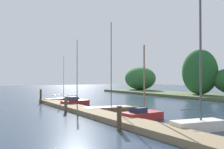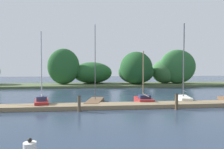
{
  "view_description": "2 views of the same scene",
  "coord_description": "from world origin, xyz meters",
  "px_view_note": "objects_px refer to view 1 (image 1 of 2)",
  "views": [
    {
      "loc": [
        14.95,
        4.82,
        2.83
      ],
      "look_at": [
        0.38,
        14.04,
        3.1
      ],
      "focal_mm": 37.95,
      "sensor_mm": 36.0,
      "label": 1
    },
    {
      "loc": [
        -2.78,
        -4.0,
        3.46
      ],
      "look_at": [
        -0.76,
        14.63,
        2.86
      ],
      "focal_mm": 32.28,
      "sensor_mm": 36.0,
      "label": 2
    }
  ],
  "objects_px": {
    "sailboat_0": "(63,99)",
    "mooring_piling_1": "(66,105)",
    "sailboat_2": "(110,108)",
    "sailboat_1": "(76,102)",
    "mooring_piling_2": "(119,118)",
    "mooring_piling_0": "(41,96)",
    "sailboat_3": "(143,114)",
    "sailboat_4": "(200,122)"
  },
  "relations": [
    {
      "from": "mooring_piling_0",
      "to": "mooring_piling_2",
      "type": "distance_m",
      "value": 15.99
    },
    {
      "from": "sailboat_0",
      "to": "sailboat_4",
      "type": "distance_m",
      "value": 19.06
    },
    {
      "from": "sailboat_0",
      "to": "sailboat_1",
      "type": "height_order",
      "value": "sailboat_1"
    },
    {
      "from": "sailboat_3",
      "to": "mooring_piling_2",
      "type": "xyz_separation_m",
      "value": [
        1.94,
        -3.25,
        0.3
      ]
    },
    {
      "from": "sailboat_2",
      "to": "mooring_piling_1",
      "type": "xyz_separation_m",
      "value": [
        -1.34,
        -3.48,
        0.39
      ]
    },
    {
      "from": "sailboat_3",
      "to": "sailboat_4",
      "type": "xyz_separation_m",
      "value": [
        4.3,
        0.37,
        0.12
      ]
    },
    {
      "from": "mooring_piling_0",
      "to": "mooring_piling_2",
      "type": "xyz_separation_m",
      "value": [
        15.99,
        -0.23,
        -0.13
      ]
    },
    {
      "from": "sailboat_1",
      "to": "mooring_piling_1",
      "type": "bearing_deg",
      "value": -137.8
    },
    {
      "from": "sailboat_1",
      "to": "sailboat_4",
      "type": "height_order",
      "value": "sailboat_4"
    },
    {
      "from": "sailboat_1",
      "to": "mooring_piling_2",
      "type": "distance_m",
      "value": 11.74
    },
    {
      "from": "sailboat_1",
      "to": "mooring_piling_1",
      "type": "distance_m",
      "value": 4.22
    },
    {
      "from": "sailboat_2",
      "to": "sailboat_1",
      "type": "bearing_deg",
      "value": 113.8
    },
    {
      "from": "mooring_piling_2",
      "to": "sailboat_1",
      "type": "bearing_deg",
      "value": 167.67
    },
    {
      "from": "sailboat_0",
      "to": "sailboat_1",
      "type": "distance_m",
      "value": 5.26
    },
    {
      "from": "sailboat_4",
      "to": "mooring_piling_0",
      "type": "distance_m",
      "value": 18.66
    },
    {
      "from": "sailboat_4",
      "to": "mooring_piling_2",
      "type": "xyz_separation_m",
      "value": [
        -2.36,
        -3.63,
        0.18
      ]
    },
    {
      "from": "mooring_piling_0",
      "to": "mooring_piling_1",
      "type": "xyz_separation_m",
      "value": [
        7.97,
        -0.15,
        -0.15
      ]
    },
    {
      "from": "sailboat_1",
      "to": "sailboat_2",
      "type": "xyz_separation_m",
      "value": [
        4.78,
        1.05,
        -0.2
      ]
    },
    {
      "from": "sailboat_2",
      "to": "mooring_piling_2",
      "type": "distance_m",
      "value": 7.58
    },
    {
      "from": "sailboat_1",
      "to": "mooring_piling_1",
      "type": "relative_size",
      "value": 5.3
    },
    {
      "from": "mooring_piling_1",
      "to": "mooring_piling_2",
      "type": "distance_m",
      "value": 8.03
    },
    {
      "from": "sailboat_3",
      "to": "sailboat_0",
      "type": "bearing_deg",
      "value": 90.71
    },
    {
      "from": "sailboat_0",
      "to": "mooring_piling_1",
      "type": "bearing_deg",
      "value": -116.86
    },
    {
      "from": "mooring_piling_0",
      "to": "sailboat_4",
      "type": "bearing_deg",
      "value": 10.48
    },
    {
      "from": "sailboat_2",
      "to": "sailboat_3",
      "type": "distance_m",
      "value": 4.75
    },
    {
      "from": "sailboat_1",
      "to": "mooring_piling_0",
      "type": "relative_size",
      "value": 4.26
    },
    {
      "from": "sailboat_2",
      "to": "mooring_piling_1",
      "type": "relative_size",
      "value": 6.05
    },
    {
      "from": "sailboat_0",
      "to": "sailboat_3",
      "type": "xyz_separation_m",
      "value": [
        14.75,
        0.18,
        0.1
      ]
    },
    {
      "from": "sailboat_2",
      "to": "mooring_piling_1",
      "type": "height_order",
      "value": "sailboat_2"
    },
    {
      "from": "sailboat_2",
      "to": "mooring_piling_0",
      "type": "bearing_deg",
      "value": 121.06
    },
    {
      "from": "sailboat_3",
      "to": "mooring_piling_1",
      "type": "height_order",
      "value": "sailboat_3"
    },
    {
      "from": "sailboat_4",
      "to": "sailboat_2",
      "type": "bearing_deg",
      "value": 103.02
    },
    {
      "from": "sailboat_1",
      "to": "sailboat_3",
      "type": "height_order",
      "value": "sailboat_1"
    },
    {
      "from": "mooring_piling_1",
      "to": "sailboat_4",
      "type": "bearing_deg",
      "value": 18.86
    },
    {
      "from": "mooring_piling_1",
      "to": "mooring_piling_2",
      "type": "height_order",
      "value": "mooring_piling_2"
    },
    {
      "from": "sailboat_0",
      "to": "mooring_piling_2",
      "type": "height_order",
      "value": "sailboat_0"
    },
    {
      "from": "mooring_piling_0",
      "to": "mooring_piling_2",
      "type": "relative_size",
      "value": 1.19
    },
    {
      "from": "mooring_piling_0",
      "to": "mooring_piling_2",
      "type": "height_order",
      "value": "mooring_piling_0"
    },
    {
      "from": "sailboat_0",
      "to": "mooring_piling_2",
      "type": "relative_size",
      "value": 4.22
    },
    {
      "from": "mooring_piling_0",
      "to": "mooring_piling_1",
      "type": "height_order",
      "value": "mooring_piling_0"
    },
    {
      "from": "mooring_piling_1",
      "to": "sailboat_0",
      "type": "bearing_deg",
      "value": 160.96
    },
    {
      "from": "sailboat_3",
      "to": "sailboat_4",
      "type": "relative_size",
      "value": 0.64
    }
  ]
}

